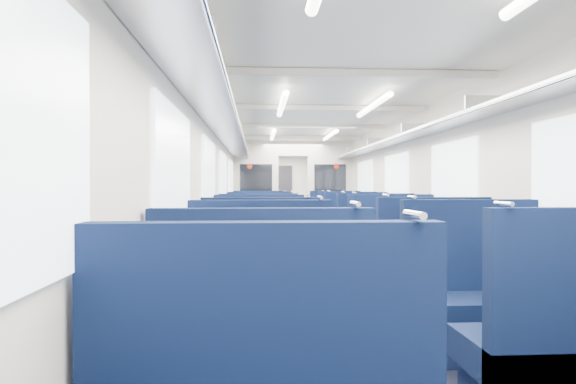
{
  "coord_description": "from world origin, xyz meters",
  "views": [
    {
      "loc": [
        -0.85,
        -8.42,
        1.29
      ],
      "look_at": [
        -0.12,
        3.24,
        1.14
      ],
      "focal_mm": 30.83,
      "sensor_mm": 36.0,
      "label": 1
    }
  ],
  "objects": [
    {
      "name": "windows",
      "position": [
        0.0,
        -0.46,
        1.42
      ],
      "size": [
        2.78,
        15.6,
        0.75
      ],
      "color": "white",
      "rests_on": "wall_left"
    },
    {
      "name": "ceiling_fittings",
      "position": [
        0.0,
        -0.26,
        2.29
      ],
      "size": [
        2.7,
        16.06,
        0.11
      ],
      "color": "beige",
      "rests_on": "ceiling"
    },
    {
      "name": "end_door",
      "position": [
        0.0,
        8.94,
        1.0
      ],
      "size": [
        0.75,
        0.06,
        2.0
      ],
      "primitive_type": "cube",
      "color": "black",
      "rests_on": "floor"
    },
    {
      "name": "seat_19",
      "position": [
        0.83,
        1.97,
        0.37
      ],
      "size": [
        1.09,
        0.6,
        1.22
      ],
      "color": "#0C193A",
      "rests_on": "floor"
    },
    {
      "name": "dado_right",
      "position": [
        1.39,
        0.0,
        0.35
      ],
      "size": [
        0.03,
        17.9,
        0.7
      ],
      "primitive_type": "cube",
      "color": "black",
      "rests_on": "floor"
    },
    {
      "name": "seat_5",
      "position": [
        0.83,
        -5.9,
        0.37
      ],
      "size": [
        1.09,
        0.6,
        1.22
      ],
      "color": "#0C193A",
      "rests_on": "floor"
    },
    {
      "name": "seat_14",
      "position": [
        -0.83,
        -0.12,
        0.37
      ],
      "size": [
        1.09,
        0.6,
        1.22
      ],
      "color": "#0C193A",
      "rests_on": "floor"
    },
    {
      "name": "seat_9",
      "position": [
        0.83,
        -3.66,
        0.37
      ],
      "size": [
        1.09,
        0.6,
        1.22
      ],
      "color": "#0C193A",
      "rests_on": "floor"
    },
    {
      "name": "seat_7",
      "position": [
        0.83,
        -4.75,
        0.37
      ],
      "size": [
        1.09,
        0.6,
        1.22
      ],
      "color": "#0C193A",
      "rests_on": "floor"
    },
    {
      "name": "seat_17",
      "position": [
        0.83,
        0.84,
        0.37
      ],
      "size": [
        1.09,
        0.6,
        1.22
      ],
      "color": "#0C193A",
      "rests_on": "floor"
    },
    {
      "name": "wall_left",
      "position": [
        -1.4,
        0.0,
        1.18
      ],
      "size": [
        0.02,
        18.0,
        2.35
      ],
      "primitive_type": "cube",
      "color": "beige",
      "rests_on": "floor"
    },
    {
      "name": "seat_13",
      "position": [
        0.83,
        -1.34,
        0.37
      ],
      "size": [
        1.09,
        0.6,
        1.22
      ],
      "color": "#0C193A",
      "rests_on": "floor"
    },
    {
      "name": "seat_12",
      "position": [
        -0.83,
        -1.43,
        0.37
      ],
      "size": [
        1.09,
        0.6,
        1.22
      ],
      "color": "#0C193A",
      "rests_on": "floor"
    },
    {
      "name": "seat_4",
      "position": [
        -0.83,
        -5.86,
        0.37
      ],
      "size": [
        1.09,
        0.6,
        1.22
      ],
      "color": "#0C193A",
      "rests_on": "floor"
    },
    {
      "name": "seat_11",
      "position": [
        0.83,
        -2.44,
        0.37
      ],
      "size": [
        1.09,
        0.6,
        1.22
      ],
      "color": "#0C193A",
      "rests_on": "floor"
    },
    {
      "name": "luggage_rack_right",
      "position": [
        1.21,
        0.0,
        1.97
      ],
      "size": [
        0.36,
        17.4,
        0.18
      ],
      "color": "#B2B5BA",
      "rests_on": "wall_right"
    },
    {
      "name": "bulkhead",
      "position": [
        -0.0,
        3.23,
        1.23
      ],
      "size": [
        2.8,
        0.1,
        2.35
      ],
      "color": "beige",
      "rests_on": "floor"
    },
    {
      "name": "seat_16",
      "position": [
        -0.83,
        0.91,
        0.37
      ],
      "size": [
        1.09,
        0.6,
        1.22
      ],
      "color": "#0C193A",
      "rests_on": "floor"
    },
    {
      "name": "dado_left",
      "position": [
        -1.39,
        0.0,
        0.35
      ],
      "size": [
        0.03,
        17.9,
        0.7
      ],
      "primitive_type": "cube",
      "color": "black",
      "rests_on": "floor"
    },
    {
      "name": "seat_6",
      "position": [
        -0.83,
        -4.8,
        0.37
      ],
      "size": [
        1.09,
        0.6,
        1.22
      ],
      "color": "#0C193A",
      "rests_on": "floor"
    },
    {
      "name": "seat_10",
      "position": [
        -0.83,
        -2.61,
        0.37
      ],
      "size": [
        1.09,
        0.6,
        1.22
      ],
      "color": "#0C193A",
      "rests_on": "floor"
    },
    {
      "name": "luggage_rack_left",
      "position": [
        -1.21,
        0.0,
        1.97
      ],
      "size": [
        0.36,
        17.4,
        0.18
      ],
      "color": "#B2B5BA",
      "rests_on": "wall_left"
    },
    {
      "name": "floor",
      "position": [
        0.0,
        0.0,
        0.0
      ],
      "size": [
        2.8,
        18.0,
        0.01
      ],
      "primitive_type": "cube",
      "color": "black",
      "rests_on": "ground"
    },
    {
      "name": "wall_right",
      "position": [
        1.4,
        0.0,
        1.18
      ],
      "size": [
        0.02,
        18.0,
        2.35
      ],
      "primitive_type": "cube",
      "color": "beige",
      "rests_on": "floor"
    },
    {
      "name": "seat_18",
      "position": [
        -0.83,
        2.17,
        0.37
      ],
      "size": [
        1.09,
        0.6,
        1.22
      ],
      "color": "#0C193A",
      "rests_on": "floor"
    },
    {
      "name": "wall_far",
      "position": [
        0.0,
        9.0,
        1.18
      ],
      "size": [
        2.8,
        0.02,
        2.35
      ],
      "primitive_type": "cube",
      "color": "beige",
      "rests_on": "floor"
    },
    {
      "name": "seat_15",
      "position": [
        0.83,
        -0.23,
        0.37
      ],
      "size": [
        1.09,
        0.6,
        1.22
      ],
      "color": "#0C193A",
      "rests_on": "floor"
    },
    {
      "name": "ceiling",
      "position": [
        0.0,
        0.0,
        2.35
      ],
      "size": [
        2.8,
        18.0,
        0.01
      ],
      "primitive_type": "cube",
      "color": "white",
      "rests_on": "wall_left"
    },
    {
      "name": "seat_8",
      "position": [
        -0.83,
        -3.61,
        0.37
      ],
      "size": [
        1.09,
        0.6,
        1.22
      ],
      "color": "#0C193A",
      "rests_on": "floor"
    }
  ]
}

